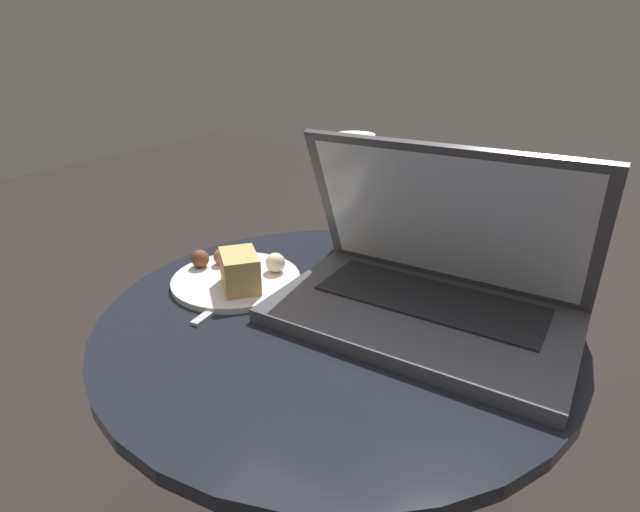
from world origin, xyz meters
The scene contains 5 objects.
table centered at (0.00, 0.00, 0.34)m, with size 0.63×0.63×0.48m.
laptop centered at (0.11, 0.06, 0.53)m, with size 0.38×0.23×0.23m.
beer_glass centered at (-0.08, 0.20, 0.58)m, with size 0.07×0.07×0.20m.
snack_plate centered at (-0.17, -0.01, 0.50)m, with size 0.19×0.19×0.06m.
fork centered at (-0.15, -0.03, 0.48)m, with size 0.03×0.16×0.01m.
Camera 1 is at (0.28, -0.51, 0.82)m, focal length 28.00 mm.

